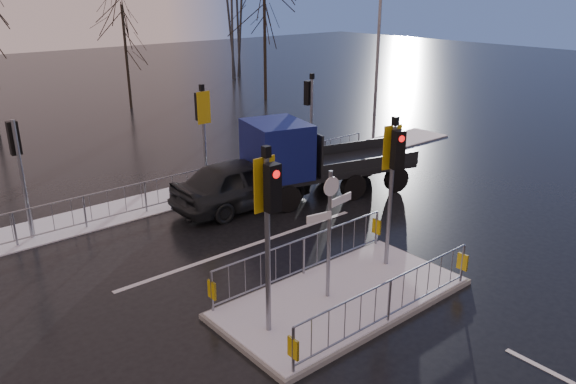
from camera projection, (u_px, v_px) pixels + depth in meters
ground at (342, 300)px, 13.19m from camera, size 120.00×120.00×0.00m
snow_verge at (165, 200)px, 19.38m from camera, size 30.00×2.00×0.04m
lane_markings at (353, 306)px, 12.95m from camera, size 8.00×11.38×0.01m
traffic_island at (342, 286)px, 13.06m from camera, size 6.00×3.04×4.15m
far_kerb_fixtures at (178, 174)px, 18.84m from camera, size 18.00×0.65×3.83m
car_far_lane at (243, 183)px, 18.60m from camera, size 4.89×2.04×1.65m
flatbed_truck at (300, 157)px, 19.12m from camera, size 6.34×3.54×2.78m
tree_far_b at (125, 37)px, 32.65m from camera, size 3.25×3.25×6.14m
tree_far_c at (265, 17)px, 34.97m from camera, size 4.00×4.00×7.55m
street_lamp_right at (379, 49)px, 24.17m from camera, size 1.25×0.18×8.00m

